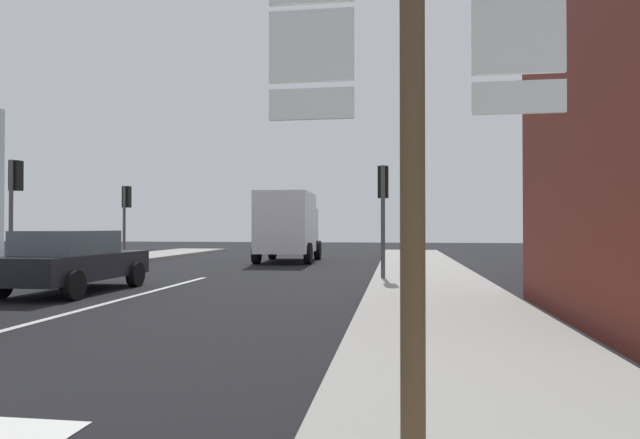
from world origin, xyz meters
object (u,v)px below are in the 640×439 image
(route_sign_post, at_px, (412,165))
(traffic_light_near_right, at_px, (383,196))
(delivery_truck, at_px, (288,225))
(traffic_light_far_left, at_px, (126,206))
(sedan_far, at_px, (72,261))
(traffic_light_near_left, at_px, (15,191))

(route_sign_post, relative_size, traffic_light_near_right, 0.98)
(delivery_truck, distance_m, traffic_light_far_left, 6.94)
(delivery_truck, height_order, traffic_light_near_right, traffic_light_near_right)
(delivery_truck, bearing_deg, traffic_light_near_right, -62.28)
(traffic_light_near_right, bearing_deg, traffic_light_far_left, 150.77)
(route_sign_post, xyz_separation_m, traffic_light_near_right, (-0.47, 12.24, 0.51))
(sedan_far, relative_size, route_sign_post, 1.32)
(delivery_truck, height_order, route_sign_post, route_sign_post)
(delivery_truck, relative_size, route_sign_post, 1.58)
(traffic_light_near_left, bearing_deg, traffic_light_far_left, 90.00)
(delivery_truck, bearing_deg, sedan_far, -103.58)
(traffic_light_near_left, bearing_deg, traffic_light_near_right, 3.18)
(traffic_light_near_right, distance_m, traffic_light_near_left, 10.94)
(delivery_truck, height_order, traffic_light_near_left, traffic_light_near_left)
(delivery_truck, relative_size, traffic_light_near_right, 1.55)
(route_sign_post, bearing_deg, traffic_light_near_right, 92.20)
(sedan_far, bearing_deg, route_sign_post, -48.85)
(sedan_far, xyz_separation_m, traffic_light_near_left, (-3.65, 2.77, 1.87))
(delivery_truck, bearing_deg, route_sign_post, -76.67)
(sedan_far, distance_m, traffic_light_near_right, 8.19)
(sedan_far, xyz_separation_m, delivery_truck, (2.85, 11.80, 0.89))
(route_sign_post, bearing_deg, sedan_far, 131.15)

